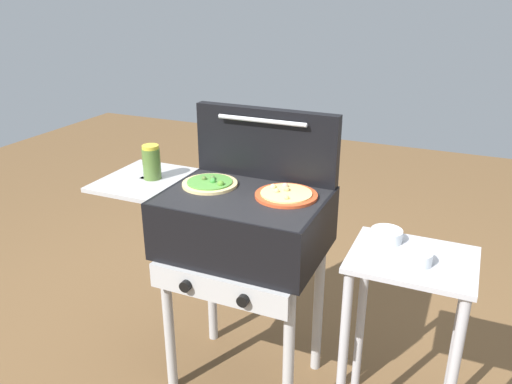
{
  "coord_description": "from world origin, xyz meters",
  "views": [
    {
      "loc": [
        0.8,
        -1.7,
        1.66
      ],
      "look_at": [
        0.05,
        0.0,
        0.92
      ],
      "focal_mm": 36.1,
      "sensor_mm": 36.0,
      "label": 1
    }
  ],
  "objects_px": {
    "pizza_cheese": "(286,194)",
    "topping_bowl_near": "(416,257)",
    "prep_table": "(406,310)",
    "pizza_veggie": "(210,183)",
    "topping_bowl_far": "(386,236)",
    "grill": "(241,228)",
    "sauce_jar": "(152,162)"
  },
  "relations": [
    {
      "from": "pizza_cheese",
      "to": "topping_bowl_near",
      "type": "bearing_deg",
      "value": -9.36
    },
    {
      "from": "prep_table",
      "to": "topping_bowl_near",
      "type": "bearing_deg",
      "value": -71.73
    },
    {
      "from": "pizza_veggie",
      "to": "topping_bowl_far",
      "type": "distance_m",
      "value": 0.73
    },
    {
      "from": "pizza_veggie",
      "to": "topping_bowl_far",
      "type": "height_order",
      "value": "pizza_veggie"
    },
    {
      "from": "grill",
      "to": "pizza_veggie",
      "type": "height_order",
      "value": "pizza_veggie"
    },
    {
      "from": "prep_table",
      "to": "topping_bowl_far",
      "type": "distance_m",
      "value": 0.28
    },
    {
      "from": "grill",
      "to": "sauce_jar",
      "type": "bearing_deg",
      "value": 177.88
    },
    {
      "from": "prep_table",
      "to": "topping_bowl_far",
      "type": "xyz_separation_m",
      "value": [
        -0.11,
        0.09,
        0.24
      ]
    },
    {
      "from": "sauce_jar",
      "to": "topping_bowl_near",
      "type": "height_order",
      "value": "sauce_jar"
    },
    {
      "from": "pizza_cheese",
      "to": "sauce_jar",
      "type": "height_order",
      "value": "sauce_jar"
    },
    {
      "from": "topping_bowl_near",
      "to": "topping_bowl_far",
      "type": "height_order",
      "value": "same"
    },
    {
      "from": "pizza_cheese",
      "to": "prep_table",
      "type": "distance_m",
      "value": 0.62
    },
    {
      "from": "pizza_cheese",
      "to": "topping_bowl_near",
      "type": "relative_size",
      "value": 2.18
    },
    {
      "from": "prep_table",
      "to": "topping_bowl_near",
      "type": "height_order",
      "value": "topping_bowl_near"
    },
    {
      "from": "sauce_jar",
      "to": "grill",
      "type": "bearing_deg",
      "value": -2.12
    },
    {
      "from": "grill",
      "to": "pizza_cheese",
      "type": "relative_size",
      "value": 3.91
    },
    {
      "from": "pizza_veggie",
      "to": "topping_bowl_near",
      "type": "relative_size",
      "value": 2.03
    },
    {
      "from": "pizza_veggie",
      "to": "sauce_jar",
      "type": "distance_m",
      "value": 0.27
    },
    {
      "from": "prep_table",
      "to": "topping_bowl_near",
      "type": "distance_m",
      "value": 0.25
    },
    {
      "from": "topping_bowl_near",
      "to": "topping_bowl_far",
      "type": "xyz_separation_m",
      "value": [
        -0.12,
        0.13,
        0.0
      ]
    },
    {
      "from": "pizza_veggie",
      "to": "prep_table",
      "type": "distance_m",
      "value": 0.91
    },
    {
      "from": "grill",
      "to": "pizza_cheese",
      "type": "height_order",
      "value": "pizza_cheese"
    },
    {
      "from": "grill",
      "to": "pizza_cheese",
      "type": "distance_m",
      "value": 0.24
    },
    {
      "from": "pizza_veggie",
      "to": "topping_bowl_near",
      "type": "height_order",
      "value": "pizza_veggie"
    },
    {
      "from": "grill",
      "to": "sauce_jar",
      "type": "xyz_separation_m",
      "value": [
        -0.42,
        0.02,
        0.22
      ]
    },
    {
      "from": "prep_table",
      "to": "sauce_jar",
      "type": "bearing_deg",
      "value": 179.41
    },
    {
      "from": "pizza_veggie",
      "to": "prep_table",
      "type": "xyz_separation_m",
      "value": [
        0.83,
        -0.04,
        -0.36
      ]
    },
    {
      "from": "grill",
      "to": "pizza_veggie",
      "type": "distance_m",
      "value": 0.22
    },
    {
      "from": "pizza_cheese",
      "to": "sauce_jar",
      "type": "xyz_separation_m",
      "value": [
        -0.59,
        -0.04,
        0.06
      ]
    },
    {
      "from": "sauce_jar",
      "to": "topping_bowl_far",
      "type": "bearing_deg",
      "value": 4.66
    },
    {
      "from": "pizza_cheese",
      "to": "prep_table",
      "type": "bearing_deg",
      "value": -5.48
    },
    {
      "from": "topping_bowl_near",
      "to": "sauce_jar",
      "type": "bearing_deg",
      "value": 177.52
    }
  ]
}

